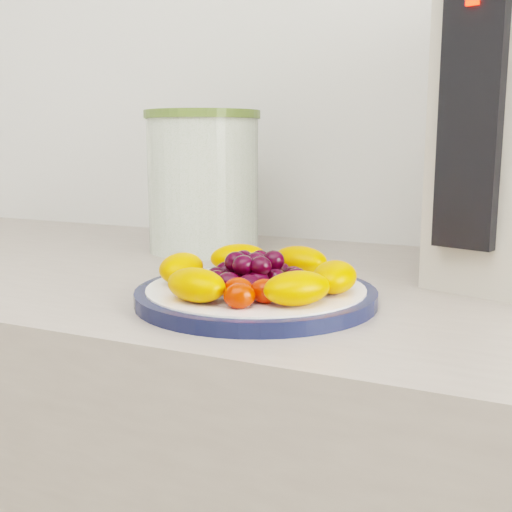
% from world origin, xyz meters
% --- Properties ---
extents(plate_rim, '(0.25, 0.25, 0.01)m').
position_xyz_m(plate_rim, '(-0.01, 1.07, 0.91)').
color(plate_rim, '#0F1534').
rests_on(plate_rim, counter).
extents(plate_face, '(0.23, 0.23, 0.02)m').
position_xyz_m(plate_face, '(-0.01, 1.07, 0.91)').
color(plate_face, white).
rests_on(plate_face, counter).
extents(canister, '(0.20, 0.20, 0.20)m').
position_xyz_m(canister, '(-0.22, 1.32, 1.00)').
color(canister, '#315D13').
rests_on(canister, counter).
extents(canister_lid, '(0.21, 0.21, 0.01)m').
position_xyz_m(canister_lid, '(-0.22, 1.32, 1.10)').
color(canister_lid, '#52692C').
rests_on(canister_lid, canister).
extents(appliance_panel, '(0.07, 0.04, 0.28)m').
position_xyz_m(appliance_panel, '(0.18, 1.19, 1.10)').
color(appliance_panel, black).
rests_on(appliance_panel, appliance_body).
extents(appliance_led, '(0.01, 0.01, 0.01)m').
position_xyz_m(appliance_led, '(0.18, 1.18, 1.20)').
color(appliance_led, '#FF0C05').
rests_on(appliance_led, appliance_panel).
extents(fruit_plate, '(0.22, 0.22, 0.04)m').
position_xyz_m(fruit_plate, '(-0.01, 1.07, 0.93)').
color(fruit_plate, '#FF7000').
rests_on(fruit_plate, plate_face).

